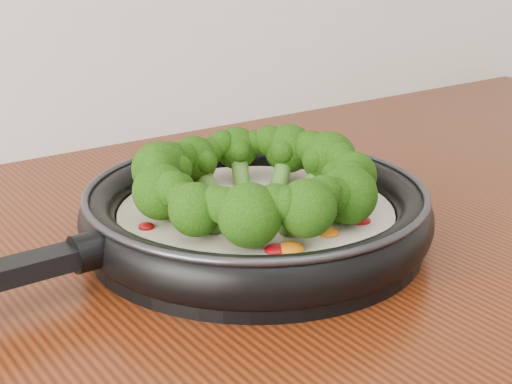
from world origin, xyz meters
TOP-DOWN VIEW (x-y plane):
  - skillet at (-0.04, 1.12)m, footprint 0.51×0.33m

SIDE VIEW (x-z plane):
  - skillet at x=-0.04m, z-range 0.89..0.98m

